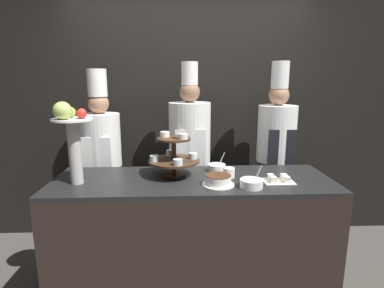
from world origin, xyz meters
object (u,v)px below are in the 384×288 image
Objects in this scene: cake_round at (218,180)px; cup_white at (229,173)px; fruit_pedestal at (72,133)px; serving_bowl_near at (251,183)px; cake_square_tray at (278,179)px; chef_center_left at (189,152)px; tiered_stand at (174,156)px; chef_left at (102,156)px; serving_bowl_far at (217,168)px; chef_center_right at (276,151)px.

cake_round and cup_white have the same top height.
fruit_pedestal is 1.31m from serving_bowl_near.
cake_square_tray is 0.12× the size of chef_center_left.
tiered_stand is 0.22× the size of chef_left.
fruit_pedestal is at bearing -174.81° from cup_white.
serving_bowl_far is at bearing 114.52° from cup_white.
chef_left is 1.68m from chef_center_right.
chef_center_right is at bearing -0.00° from chef_left.
chef_center_left is (-0.21, 0.44, 0.03)m from serving_bowl_far.
chef_center_right reaches higher than serving_bowl_far.
chef_left reaches higher than fruit_pedestal.
fruit_pedestal is 2.70× the size of cake_square_tray.
chef_left is at bearing 89.07° from fruit_pedestal.
tiered_stand is 0.39m from serving_bowl_far.
chef_center_left is at bearing -179.99° from chef_center_right.
chef_center_right is (0.84, 0.00, 0.00)m from chef_center_left.
tiered_stand is at bearing -103.86° from chef_center_left.
fruit_pedestal reaches higher than cup_white.
chef_left reaches higher than cake_round.
fruit_pedestal reaches higher than serving_bowl_near.
cake_round is 0.21m from cup_white.
cake_square_tray is at bearing 6.41° from cake_round.
serving_bowl_near is (0.54, -0.29, -0.13)m from tiered_stand.
cup_white is (0.11, 0.18, 0.00)m from cake_round.
tiered_stand is 0.90m from chef_left.
cake_round is 1.46× the size of serving_bowl_far.
fruit_pedestal is at bearing 173.98° from serving_bowl_near.
chef_left is (-1.12, 0.60, -0.01)m from cup_white.
chef_center_right is (0.63, 0.44, 0.03)m from serving_bowl_far.
cake_round is at bearing -130.50° from chef_center_right.
tiered_stand is 0.45m from cup_white.
cake_round is 2.64× the size of cup_white.
chef_center_right is at bearing 49.50° from cake_round.
cake_square_tray is 1.37× the size of serving_bowl_near.
cup_white is 0.82m from chef_center_right.
chef_center_right reaches higher than cup_white.
tiered_stand is 0.41m from cake_round.
chef_center_right is (0.43, 0.83, 0.03)m from serving_bowl_near.
fruit_pedestal is 1.53m from cake_square_tray.
fruit_pedestal reaches higher than cake_square_tray.
cake_round is at bearing -37.26° from chef_left.
serving_bowl_near is 0.09× the size of chef_left.
cake_square_tray is 0.51m from serving_bowl_far.
serving_bowl_far is 0.77m from chef_center_right.
chef_center_right is (0.21, 0.72, 0.05)m from cake_square_tray.
serving_bowl_far is (0.03, 0.34, -0.01)m from cake_round.
cup_white is at bearing -28.05° from chef_left.
fruit_pedestal is 2.57× the size of cake_round.
tiered_stand is 0.63m from serving_bowl_near.
serving_bowl_near is (0.12, -0.24, -0.01)m from cup_white.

